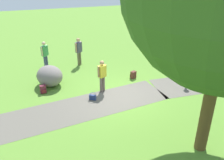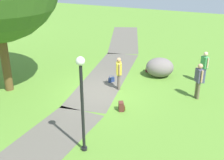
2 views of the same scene
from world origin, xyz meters
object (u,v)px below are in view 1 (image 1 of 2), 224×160
(spare_backpack_on_lawn, at_px, (133,75))
(passerby_on_path, at_px, (45,53))
(man_near_boulder, at_px, (79,50))
(handbag_on_grass, at_px, (93,97))
(frisbee_on_grass, at_px, (147,52))
(backpack_by_boulder, at_px, (43,89))
(woman_with_handbag, at_px, (102,74))
(lamp_post, at_px, (188,38))
(lawn_boulder, at_px, (50,76))

(spare_backpack_on_lawn, bearing_deg, passerby_on_path, -31.18)
(man_near_boulder, distance_m, passerby_on_path, 1.98)
(handbag_on_grass, relative_size, frisbee_on_grass, 1.63)
(spare_backpack_on_lawn, bearing_deg, backpack_by_boulder, 3.64)
(backpack_by_boulder, bearing_deg, man_near_boulder, -127.16)
(woman_with_handbag, distance_m, handbag_on_grass, 1.21)
(lamp_post, xyz_separation_m, handbag_on_grass, (5.60, 1.50, -1.91))
(woman_with_handbag, distance_m, backpack_by_boulder, 2.96)
(passerby_on_path, bearing_deg, handbag_on_grass, 113.22)
(handbag_on_grass, bearing_deg, spare_backpack_on_lawn, -148.21)
(lamp_post, height_order, woman_with_handbag, lamp_post)
(passerby_on_path, distance_m, frisbee_on_grass, 6.93)
(lamp_post, distance_m, frisbee_on_grass, 4.22)
(passerby_on_path, relative_size, handbag_on_grass, 4.43)
(lawn_boulder, relative_size, woman_with_handbag, 1.13)
(man_near_boulder, relative_size, passerby_on_path, 1.02)
(woman_with_handbag, relative_size, man_near_boulder, 0.96)
(lawn_boulder, relative_size, backpack_by_boulder, 4.55)
(man_near_boulder, height_order, frisbee_on_grass, man_near_boulder)
(man_near_boulder, xyz_separation_m, frisbee_on_grass, (-4.84, -0.81, -0.96))
(frisbee_on_grass, bearing_deg, man_near_boulder, 9.55)
(lamp_post, height_order, backpack_by_boulder, lamp_post)
(handbag_on_grass, distance_m, backpack_by_boulder, 2.52)
(woman_with_handbag, bearing_deg, spare_backpack_on_lawn, -154.43)
(man_near_boulder, xyz_separation_m, backpack_by_boulder, (2.28, 3.01, -0.78))
(spare_backpack_on_lawn, bearing_deg, frisbee_on_grass, -123.81)
(lawn_boulder, height_order, spare_backpack_on_lawn, lawn_boulder)
(lawn_boulder, height_order, woman_with_handbag, woman_with_handbag)
(lamp_post, distance_m, handbag_on_grass, 6.11)
(woman_with_handbag, relative_size, passerby_on_path, 0.98)
(spare_backpack_on_lawn, bearing_deg, lawn_boulder, -5.73)
(lamp_post, xyz_separation_m, frisbee_on_grass, (0.64, -3.64, -2.04))
(woman_with_handbag, xyz_separation_m, frisbee_on_grass, (-4.33, -4.46, -0.91))
(lawn_boulder, height_order, handbag_on_grass, lawn_boulder)
(lamp_post, bearing_deg, woman_with_handbag, 9.41)
(lamp_post, distance_m, passerby_on_path, 8.04)
(lamp_post, distance_m, backpack_by_boulder, 7.98)
(lawn_boulder, distance_m, man_near_boulder, 2.99)
(woman_with_handbag, xyz_separation_m, spare_backpack_on_lawn, (-1.97, -0.94, -0.73))
(spare_backpack_on_lawn, height_order, frisbee_on_grass, spare_backpack_on_lawn)
(lawn_boulder, relative_size, handbag_on_grass, 4.90)
(handbag_on_grass, height_order, spare_backpack_on_lawn, spare_backpack_on_lawn)
(lamp_post, bearing_deg, passerby_on_path, -20.68)
(lawn_boulder, xyz_separation_m, backpack_by_boulder, (0.39, 0.74, -0.32))
(backpack_by_boulder, bearing_deg, woman_with_handbag, 167.13)
(passerby_on_path, relative_size, spare_backpack_on_lawn, 4.11)
(woman_with_handbag, bearing_deg, frisbee_on_grass, -134.10)
(lawn_boulder, relative_size, frisbee_on_grass, 7.96)
(passerby_on_path, bearing_deg, frisbee_on_grass, -173.06)
(passerby_on_path, distance_m, spare_backpack_on_lawn, 5.26)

